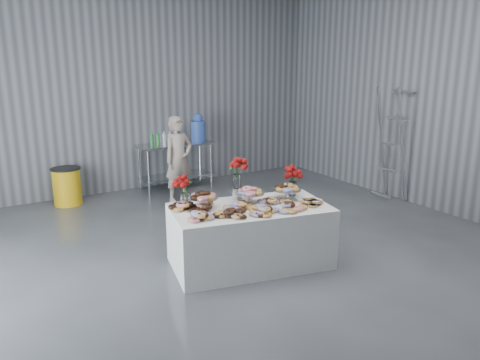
# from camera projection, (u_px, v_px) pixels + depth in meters

# --- Properties ---
(ground) EXTENTS (9.00, 9.00, 0.00)m
(ground) POSITION_uv_depth(u_px,v_px,m) (256.00, 278.00, 5.49)
(ground) COLOR #3A3C42
(ground) RESTS_ON ground
(room_walls) EXTENTS (8.04, 9.04, 4.02)m
(room_walls) POSITION_uv_depth(u_px,v_px,m) (231.00, 44.00, 4.74)
(room_walls) COLOR gray
(room_walls) RESTS_ON ground
(display_table) EXTENTS (2.06, 1.37, 0.75)m
(display_table) POSITION_uv_depth(u_px,v_px,m) (250.00, 236.00, 5.77)
(display_table) COLOR white
(display_table) RESTS_ON ground
(prep_table) EXTENTS (1.50, 0.60, 0.90)m
(prep_table) POSITION_uv_depth(u_px,v_px,m) (176.00, 157.00, 9.12)
(prep_table) COLOR silver
(prep_table) RESTS_ON ground
(donut_mounds) EXTENTS (1.93, 1.15, 0.09)m
(donut_mounds) POSITION_uv_depth(u_px,v_px,m) (253.00, 204.00, 5.62)
(donut_mounds) COLOR gold
(donut_mounds) RESTS_ON display_table
(cake_stand_left) EXTENTS (0.36, 0.36, 0.17)m
(cake_stand_left) POSITION_uv_depth(u_px,v_px,m) (203.00, 197.00, 5.60)
(cake_stand_left) COLOR silver
(cake_stand_left) RESTS_ON display_table
(cake_stand_mid) EXTENTS (0.36, 0.36, 0.17)m
(cake_stand_mid) POSITION_uv_depth(u_px,v_px,m) (250.00, 192.00, 5.79)
(cake_stand_mid) COLOR silver
(cake_stand_mid) RESTS_ON display_table
(cake_stand_right) EXTENTS (0.36, 0.36, 0.17)m
(cake_stand_right) POSITION_uv_depth(u_px,v_px,m) (287.00, 189.00, 5.95)
(cake_stand_right) COLOR silver
(cake_stand_right) RESTS_ON display_table
(danish_pile) EXTENTS (0.48, 0.48, 0.11)m
(danish_pile) POSITION_uv_depth(u_px,v_px,m) (312.00, 200.00, 5.76)
(danish_pile) COLOR white
(danish_pile) RESTS_ON display_table
(bouquet_left) EXTENTS (0.26, 0.26, 0.42)m
(bouquet_left) POSITION_uv_depth(u_px,v_px,m) (185.00, 184.00, 5.59)
(bouquet_left) COLOR white
(bouquet_left) RESTS_ON display_table
(bouquet_right) EXTENTS (0.26, 0.26, 0.42)m
(bouquet_right) POSITION_uv_depth(u_px,v_px,m) (293.00, 173.00, 6.10)
(bouquet_right) COLOR white
(bouquet_right) RESTS_ON display_table
(bouquet_center) EXTENTS (0.26, 0.26, 0.57)m
(bouquet_center) POSITION_uv_depth(u_px,v_px,m) (237.00, 170.00, 5.88)
(bouquet_center) COLOR silver
(bouquet_center) RESTS_ON display_table
(water_jug) EXTENTS (0.28, 0.28, 0.55)m
(water_jug) POSITION_uv_depth(u_px,v_px,m) (198.00, 129.00, 9.24)
(water_jug) COLOR #4572EB
(water_jug) RESTS_ON prep_table
(drink_bottles) EXTENTS (0.54, 0.08, 0.27)m
(drink_bottles) POSITION_uv_depth(u_px,v_px,m) (161.00, 139.00, 8.77)
(drink_bottles) COLOR #268C33
(drink_bottles) RESTS_ON prep_table
(person) EXTENTS (0.62, 0.47, 1.53)m
(person) POSITION_uv_depth(u_px,v_px,m) (179.00, 159.00, 8.25)
(person) COLOR #CC8C93
(person) RESTS_ON ground
(trash_barrel) EXTENTS (0.51, 0.51, 0.65)m
(trash_barrel) POSITION_uv_depth(u_px,v_px,m) (67.00, 186.00, 8.17)
(trash_barrel) COLOR gold
(trash_barrel) RESTS_ON ground
(stepladder) EXTENTS (0.66, 0.51, 2.06)m
(stepladder) POSITION_uv_depth(u_px,v_px,m) (392.00, 144.00, 8.25)
(stepladder) COLOR silver
(stepladder) RESTS_ON ground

